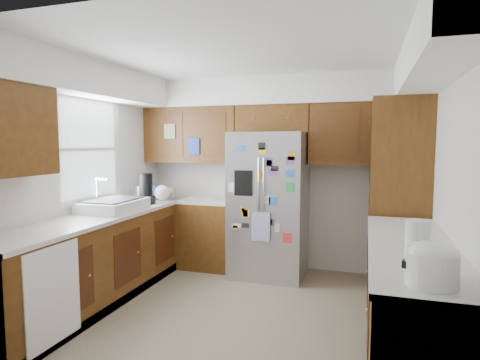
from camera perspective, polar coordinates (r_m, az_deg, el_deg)
name	(u,v)px	position (r m, az deg, el deg)	size (l,w,h in m)	color
floor	(240,312)	(4.18, -0.01, -18.29)	(3.60, 3.60, 0.00)	gray
room_shell	(241,128)	(4.21, 0.12, 7.36)	(3.64, 3.24, 2.52)	silver
left_counter_run	(122,257)	(4.62, -16.47, -10.50)	(1.36, 3.20, 0.92)	#44280D
right_counter_run	(410,309)	(3.43, 23.03, -16.54)	(0.63, 2.25, 0.92)	#44280D
pantry	(398,196)	(4.85, 21.52, -2.13)	(0.60, 0.90, 2.15)	#44280D
fridge	(269,204)	(5.05, 4.14, -3.49)	(0.90, 0.79, 1.80)	#A4A3A8
bridge_cabinet	(274,119)	(5.22, 4.80, 8.63)	(0.96, 0.34, 0.35)	#44280D
fridge_top_items	(270,94)	(5.24, 4.22, 12.05)	(0.70, 0.31, 0.31)	#1010AB
sink_assembly	(113,205)	(4.64, -17.59, -3.42)	(0.52, 0.70, 0.37)	white
left_counter_clutter	(152,192)	(5.23, -12.45, -1.63)	(0.37, 0.84, 0.38)	black
rice_cooker	(432,263)	(2.38, 25.64, -10.58)	(0.28, 0.27, 0.24)	white
paper_towel	(417,246)	(2.60, 23.85, -8.52)	(0.13, 0.13, 0.30)	white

